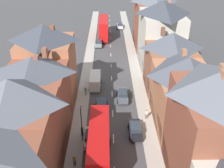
{
  "coord_description": "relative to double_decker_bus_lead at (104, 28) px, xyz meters",
  "views": [
    {
      "loc": [
        -0.68,
        -10.19,
        24.51
      ],
      "look_at": [
        -0.01,
        30.26,
        1.9
      ],
      "focal_mm": 42.0,
      "sensor_mm": 36.0,
      "label": 1
    }
  ],
  "objects": [
    {
      "name": "double_decker_bus_lead",
      "position": [
        0.0,
        0.0,
        0.0
      ],
      "size": [
        2.74,
        10.8,
        5.3
      ],
      "color": "red",
      "rests_on": "ground"
    },
    {
      "name": "pedestrian_mid_left",
      "position": [
        -3.04,
        -47.6,
        -1.78
      ],
      "size": [
        0.36,
        0.22,
        1.61
      ],
      "color": "#23232D",
      "rests_on": "pavement_left"
    },
    {
      "name": "pavement_right",
      "position": [
        6.91,
        -22.64,
        -2.75
      ],
      "size": [
        2.2,
        104.0,
        0.14
      ],
      "primitive_type": "cube",
      "color": "#A8A399",
      "rests_on": "ground"
    },
    {
      "name": "car_parked_right_a",
      "position": [
        -1.29,
        -6.76,
        -1.99
      ],
      "size": [
        1.9,
        3.99,
        1.64
      ],
      "color": "gray",
      "rests_on": "ground"
    },
    {
      "name": "terrace_row_right",
      "position": [
        11.99,
        -35.86,
        3.4
      ],
      "size": [
        8.0,
        71.79,
        14.41
      ],
      "color": "beige",
      "rests_on": "ground"
    },
    {
      "name": "pedestrian_far_left",
      "position": [
        6.93,
        -38.22,
        -1.78
      ],
      "size": [
        0.36,
        0.22,
        1.61
      ],
      "color": "brown",
      "rests_on": "pavement_right"
    },
    {
      "name": "car_near_silver",
      "position": [
        3.61,
        -32.47,
        -1.97
      ],
      "size": [
        1.9,
        4.34,
        1.69
      ],
      "color": "#4C515B",
      "rests_on": "ground"
    },
    {
      "name": "centre_line_dashes",
      "position": [
        1.81,
        -24.64,
        -2.81
      ],
      "size": [
        0.14,
        97.8,
        0.01
      ],
      "color": "silver",
      "rests_on": "ground"
    },
    {
      "name": "pavement_left",
      "position": [
        -3.29,
        -22.64,
        -2.75
      ],
      "size": [
        2.2,
        104.0,
        0.14
      ],
      "primitive_type": "cube",
      "color": "#A8A399",
      "rests_on": "ground"
    },
    {
      "name": "car_mid_black",
      "position": [
        0.01,
        -35.45,
        -2.01
      ],
      "size": [
        1.9,
        4.07,
        1.59
      ],
      "color": "navy",
      "rests_on": "ground"
    },
    {
      "name": "car_parked_left_b",
      "position": [
        -1.29,
        -43.25,
        -2.01
      ],
      "size": [
        1.9,
        4.15,
        1.59
      ],
      "color": "silver",
      "rests_on": "ground"
    },
    {
      "name": "car_far_grey",
      "position": [
        4.91,
        -41.71,
        -1.96
      ],
      "size": [
        1.9,
        4.22,
        1.7
      ],
      "color": "black",
      "rests_on": "ground"
    },
    {
      "name": "pedestrian_far_right",
      "position": [
        -2.88,
        -31.03,
        -1.78
      ],
      "size": [
        0.36,
        0.22,
        1.61
      ],
      "color": "gray",
      "rests_on": "pavement_left"
    },
    {
      "name": "terrace_row_left",
      "position": [
        -8.38,
        -50.7,
        3.18
      ],
      "size": [
        8.0,
        45.51,
        13.44
      ],
      "color": "#A36042",
      "rests_on": "ground"
    },
    {
      "name": "pedestrian_mid_right",
      "position": [
        -2.57,
        -42.06,
        -1.78
      ],
      "size": [
        0.36,
        0.22,
        1.61
      ],
      "color": "#3D4256",
      "rests_on": "pavement_left"
    },
    {
      "name": "street_lamp",
      "position": [
        -2.44,
        -43.0,
        0.43
      ],
      "size": [
        0.2,
        1.12,
        5.5
      ],
      "color": "black",
      "rests_on": "ground"
    },
    {
      "name": "car_parked_left_a",
      "position": [
        4.91,
        8.76,
        -2.02
      ],
      "size": [
        1.9,
        4.52,
        1.57
      ],
      "color": "silver",
      "rests_on": "ground"
    },
    {
      "name": "delivery_van",
      "position": [
        -1.29,
        -27.97,
        -1.48
      ],
      "size": [
        2.2,
        5.2,
        2.41
      ],
      "color": "silver",
      "rests_on": "ground"
    },
    {
      "name": "double_decker_bus_mid_street",
      "position": [
        0.0,
        -47.29,
        0.0
      ],
      "size": [
        2.74,
        10.8,
        5.3
      ],
      "color": "#B70F0F",
      "rests_on": "ground"
    }
  ]
}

